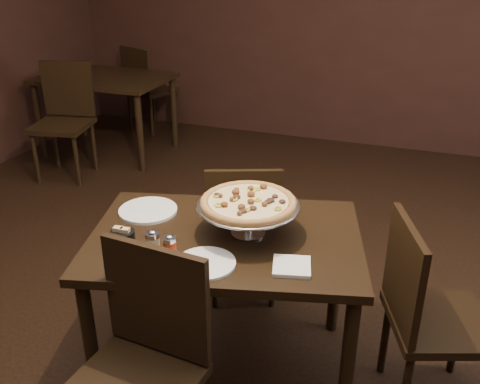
% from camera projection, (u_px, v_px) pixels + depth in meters
% --- Properties ---
extents(room, '(6.04, 7.04, 2.84)m').
position_uv_depth(room, '(252.00, 87.00, 1.96)').
color(room, black).
rests_on(room, ground).
extents(dining_table, '(1.32, 1.04, 0.73)m').
position_uv_depth(dining_table, '(226.00, 255.00, 2.35)').
color(dining_table, black).
rests_on(dining_table, ground).
extents(background_table, '(1.20, 0.80, 0.75)m').
position_uv_depth(background_table, '(105.00, 86.00, 5.04)').
color(background_table, black).
rests_on(background_table, ground).
extents(pizza_stand, '(0.44, 0.44, 0.18)m').
position_uv_depth(pizza_stand, '(248.00, 203.00, 2.27)').
color(pizza_stand, '#B8B8BF').
rests_on(pizza_stand, dining_table).
extents(parmesan_shaker, '(0.06, 0.06, 0.10)m').
position_uv_depth(parmesan_shaker, '(153.00, 242.00, 2.17)').
color(parmesan_shaker, beige).
rests_on(parmesan_shaker, dining_table).
extents(pepper_flake_shaker, '(0.06, 0.06, 0.10)m').
position_uv_depth(pepper_flake_shaker, '(170.00, 246.00, 2.14)').
color(pepper_flake_shaker, maroon).
rests_on(pepper_flake_shaker, dining_table).
extents(packet_caddy, '(0.10, 0.10, 0.08)m').
position_uv_depth(packet_caddy, '(123.00, 237.00, 2.23)').
color(packet_caddy, black).
rests_on(packet_caddy, dining_table).
extents(napkin_stack, '(0.18, 0.18, 0.02)m').
position_uv_depth(napkin_stack, '(292.00, 266.00, 2.08)').
color(napkin_stack, white).
rests_on(napkin_stack, dining_table).
extents(plate_left, '(0.27, 0.27, 0.01)m').
position_uv_depth(plate_left, '(148.00, 210.00, 2.52)').
color(plate_left, white).
rests_on(plate_left, dining_table).
extents(plate_near, '(0.24, 0.24, 0.01)m').
position_uv_depth(plate_near, '(205.00, 263.00, 2.10)').
color(plate_near, white).
rests_on(plate_near, dining_table).
extents(serving_spatula, '(0.16, 0.16, 0.02)m').
position_uv_depth(serving_spatula, '(261.00, 218.00, 2.15)').
color(serving_spatula, '#B8B8BF').
rests_on(serving_spatula, pizza_stand).
extents(chair_far, '(0.51, 0.51, 0.85)m').
position_uv_depth(chair_far, '(243.00, 227.00, 2.94)').
color(chair_far, black).
rests_on(chair_far, ground).
extents(chair_near, '(0.47, 0.47, 0.92)m').
position_uv_depth(chair_near, '(142.00, 362.00, 1.94)').
color(chair_near, black).
rests_on(chair_near, ground).
extents(chair_side, '(0.53, 0.53, 0.89)m').
position_uv_depth(chair_side, '(426.00, 311.00, 2.23)').
color(chair_side, black).
rests_on(chair_side, ground).
extents(bg_chair_far, '(0.54, 0.54, 0.91)m').
position_uv_depth(bg_chair_far, '(146.00, 86.00, 5.67)').
color(bg_chair_far, black).
rests_on(bg_chair_far, ground).
extents(bg_chair_near, '(0.53, 0.53, 0.97)m').
position_uv_depth(bg_chair_near, '(65.00, 116.00, 4.59)').
color(bg_chair_near, black).
rests_on(bg_chair_near, ground).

